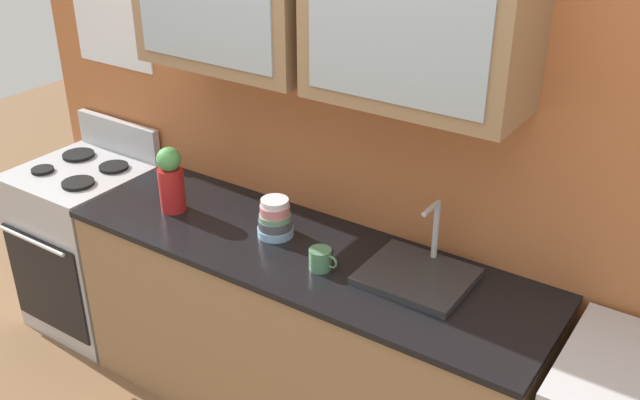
% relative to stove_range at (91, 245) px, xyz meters
% --- Properties ---
extents(back_wall_unit, '(3.61, 0.47, 2.77)m').
position_rel_stove_range_xyz_m(back_wall_unit, '(1.37, 0.30, 1.09)').
color(back_wall_unit, '#B76638').
rests_on(back_wall_unit, ground_plane).
extents(counter, '(2.11, 0.63, 0.89)m').
position_rel_stove_range_xyz_m(counter, '(1.37, -0.00, -0.01)').
color(counter, '#93704C').
rests_on(counter, ground_plane).
extents(stove_range, '(0.59, 0.64, 1.07)m').
position_rel_stove_range_xyz_m(stove_range, '(0.00, 0.00, 0.00)').
color(stove_range, silver).
rests_on(stove_range, ground_plane).
extents(sink_faucet, '(0.40, 0.35, 0.28)m').
position_rel_stove_range_xyz_m(sink_faucet, '(1.87, 0.07, 0.46)').
color(sink_faucet, '#2D2D30').
rests_on(sink_faucet, counter).
extents(bowl_stack, '(0.15, 0.15, 0.17)m').
position_rel_stove_range_xyz_m(bowl_stack, '(1.21, 0.04, 0.51)').
color(bowl_stack, '#8CB7E0').
rests_on(bowl_stack, counter).
extents(vase, '(0.11, 0.11, 0.30)m').
position_rel_stove_range_xyz_m(vase, '(0.70, -0.04, 0.59)').
color(vase, '#B21E1E').
rests_on(vase, counter).
extents(cup_near_sink, '(0.12, 0.09, 0.09)m').
position_rel_stove_range_xyz_m(cup_near_sink, '(1.52, -0.07, 0.48)').
color(cup_near_sink, '#4C7F59').
rests_on(cup_near_sink, counter).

